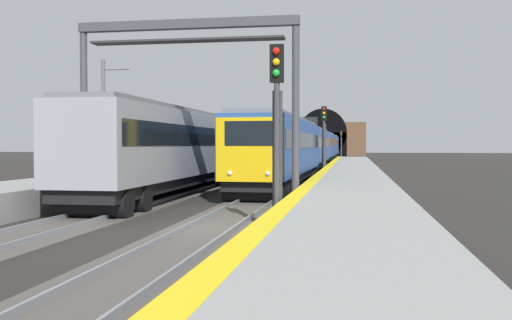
{
  "coord_description": "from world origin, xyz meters",
  "views": [
    {
      "loc": [
        -16.35,
        -4.02,
        2.52
      ],
      "look_at": [
        10.46,
        0.49,
        1.78
      ],
      "focal_mm": 40.56,
      "sensor_mm": 36.0,
      "label": 1
    }
  ],
  "objects_px": {
    "train_main_approaching": "(314,146)",
    "overhead_signal_gantry": "(186,67)",
    "train_adjacent_platform": "(245,145)",
    "railway_signal_far": "(341,141)",
    "catenary_mast_near": "(104,122)",
    "railway_signal_near": "(277,120)",
    "railway_signal_mid": "(324,135)"
  },
  "relations": [
    {
      "from": "train_main_approaching",
      "to": "overhead_signal_gantry",
      "type": "height_order",
      "value": "overhead_signal_gantry"
    },
    {
      "from": "train_adjacent_platform",
      "to": "railway_signal_far",
      "type": "bearing_deg",
      "value": -6.9
    },
    {
      "from": "catenary_mast_near",
      "to": "overhead_signal_gantry",
      "type": "bearing_deg",
      "value": -142.84
    },
    {
      "from": "catenary_mast_near",
      "to": "railway_signal_near",
      "type": "bearing_deg",
      "value": -142.88
    },
    {
      "from": "train_main_approaching",
      "to": "railway_signal_mid",
      "type": "height_order",
      "value": "railway_signal_mid"
    },
    {
      "from": "railway_signal_near",
      "to": "train_main_approaching",
      "type": "bearing_deg",
      "value": -177.54
    },
    {
      "from": "train_main_approaching",
      "to": "railway_signal_far",
      "type": "xyz_separation_m",
      "value": [
        42.46,
        -1.92,
        0.73
      ]
    },
    {
      "from": "overhead_signal_gantry",
      "to": "railway_signal_near",
      "type": "bearing_deg",
      "value": -142.95
    },
    {
      "from": "train_adjacent_platform",
      "to": "railway_signal_far",
      "type": "xyz_separation_m",
      "value": [
        56.77,
        -6.6,
        0.6
      ]
    },
    {
      "from": "railway_signal_mid",
      "to": "overhead_signal_gantry",
      "type": "distance_m",
      "value": 21.28
    },
    {
      "from": "railway_signal_mid",
      "to": "overhead_signal_gantry",
      "type": "xyz_separation_m",
      "value": [
        -20.72,
        4.26,
        2.32
      ]
    },
    {
      "from": "railway_signal_mid",
      "to": "overhead_signal_gantry",
      "type": "bearing_deg",
      "value": -11.62
    },
    {
      "from": "railway_signal_near",
      "to": "railway_signal_far",
      "type": "distance_m",
      "value": 87.29
    },
    {
      "from": "railway_signal_near",
      "to": "railway_signal_far",
      "type": "relative_size",
      "value": 1.06
    },
    {
      "from": "catenary_mast_near",
      "to": "train_main_approaching",
      "type": "bearing_deg",
      "value": -20.88
    },
    {
      "from": "train_adjacent_platform",
      "to": "railway_signal_mid",
      "type": "relative_size",
      "value": 11.09
    },
    {
      "from": "catenary_mast_near",
      "to": "train_adjacent_platform",
      "type": "bearing_deg",
      "value": -23.67
    },
    {
      "from": "train_adjacent_platform",
      "to": "railway_signal_near",
      "type": "height_order",
      "value": "railway_signal_near"
    },
    {
      "from": "overhead_signal_gantry",
      "to": "catenary_mast_near",
      "type": "xyz_separation_m",
      "value": [
        11.07,
        8.39,
        -1.63
      ]
    },
    {
      "from": "railway_signal_near",
      "to": "catenary_mast_near",
      "type": "xyz_separation_m",
      "value": [
        16.71,
        12.65,
        0.69
      ]
    },
    {
      "from": "railway_signal_far",
      "to": "catenary_mast_near",
      "type": "distance_m",
      "value": 71.71
    },
    {
      "from": "railway_signal_far",
      "to": "overhead_signal_gantry",
      "type": "relative_size",
      "value": 0.57
    },
    {
      "from": "train_main_approaching",
      "to": "railway_signal_mid",
      "type": "xyz_separation_m",
      "value": [
        -18.46,
        -1.92,
        0.9
      ]
    },
    {
      "from": "train_adjacent_platform",
      "to": "railway_signal_mid",
      "type": "bearing_deg",
      "value": -122.4
    },
    {
      "from": "overhead_signal_gantry",
      "to": "catenary_mast_near",
      "type": "height_order",
      "value": "catenary_mast_near"
    },
    {
      "from": "train_adjacent_platform",
      "to": "railway_signal_mid",
      "type": "distance_m",
      "value": 7.83
    },
    {
      "from": "train_main_approaching",
      "to": "railway_signal_far",
      "type": "relative_size",
      "value": 15.21
    },
    {
      "from": "train_adjacent_platform",
      "to": "railway_signal_far",
      "type": "height_order",
      "value": "train_adjacent_platform"
    },
    {
      "from": "train_adjacent_platform",
      "to": "railway_signal_mid",
      "type": "height_order",
      "value": "railway_signal_mid"
    },
    {
      "from": "railway_signal_near",
      "to": "railway_signal_mid",
      "type": "height_order",
      "value": "railway_signal_near"
    },
    {
      "from": "train_adjacent_platform",
      "to": "overhead_signal_gantry",
      "type": "height_order",
      "value": "overhead_signal_gantry"
    },
    {
      "from": "train_main_approaching",
      "to": "catenary_mast_near",
      "type": "xyz_separation_m",
      "value": [
        -28.12,
        10.73,
        1.59
      ]
    }
  ]
}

